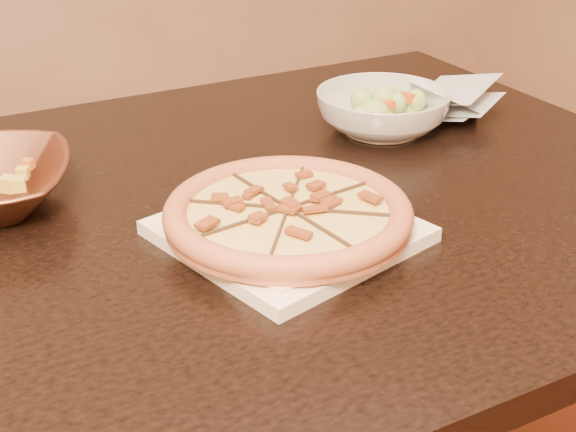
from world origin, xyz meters
The scene contains 6 objects.
dining_table centered at (-0.03, 0.11, 0.66)m, with size 1.57×1.05×0.75m.
plate centered at (0.08, -0.02, 0.76)m, with size 0.33×0.33×0.02m.
pizza centered at (0.08, -0.02, 0.78)m, with size 0.31×0.31×0.03m.
salad_bowl centered at (0.38, 0.25, 0.78)m, with size 0.22×0.22×0.07m, color silver.
salad centered at (0.38, 0.25, 0.84)m, with size 0.11×0.10×0.04m.
cling_film centered at (0.52, 0.27, 0.78)m, with size 0.17×0.14×0.05m, color silver, non-canonical shape.
Camera 1 is at (-0.30, -0.80, 1.22)m, focal length 50.00 mm.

